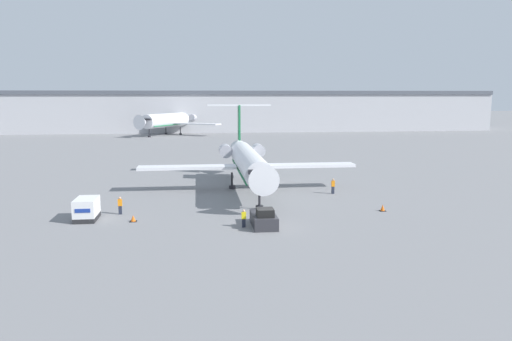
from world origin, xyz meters
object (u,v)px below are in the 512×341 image
traffic_cone_left (133,219)px  airplane_parked_far_left (171,120)px  luggage_cart (87,209)px  airplane_main (248,161)px  pushback_tug (264,219)px  traffic_cone_right (383,208)px  worker_near_tug (244,218)px  worker_on_apron (120,205)px  worker_by_wing (333,186)px

traffic_cone_left → airplane_parked_far_left: 103.80m
luggage_cart → airplane_main: bearing=38.6°
airplane_main → pushback_tug: size_ratio=6.58×
traffic_cone_right → airplane_parked_far_left: airplane_parked_far_left is taller
airplane_main → traffic_cone_right: bearing=-46.8°
worker_near_tug → traffic_cone_left: 10.66m
traffic_cone_left → traffic_cone_right: traffic_cone_right is taller
pushback_tug → luggage_cart: (-16.43, 4.34, 0.36)m
traffic_cone_right → worker_on_apron: bearing=176.2°
pushback_tug → airplane_parked_far_left: (-13.44, 106.83, 3.64)m
worker_on_apron → airplane_parked_far_left: 100.66m
worker_by_wing → worker_on_apron: (-23.86, -7.64, -0.04)m
luggage_cart → traffic_cone_left: (4.46, -1.22, -0.76)m
luggage_cart → worker_by_wing: size_ratio=1.82×
airplane_main → worker_near_tug: (-2.24, -17.89, -2.81)m
pushback_tug → traffic_cone_right: pushback_tug is taller
pushback_tug → worker_on_apron: size_ratio=2.39×
pushback_tug → worker_by_wing: (10.26, 13.87, 0.30)m
traffic_cone_right → pushback_tug: bearing=-160.8°
worker_near_tug → traffic_cone_right: bearing=17.4°
worker_near_tug → traffic_cone_left: worker_near_tug is taller
pushback_tug → worker_near_tug: (-1.83, -0.12, 0.16)m
pushback_tug → airplane_parked_far_left: size_ratio=0.15×
airplane_main → luggage_cart: (-16.84, -13.43, -2.60)m
luggage_cart → traffic_cone_left: bearing=-15.3°
luggage_cart → airplane_parked_far_left: 102.59m
pushback_tug → worker_by_wing: size_ratio=2.30×
airplane_main → worker_near_tug: bearing=-97.1°
worker_near_tug → traffic_cone_right: (14.73, 4.61, -0.52)m
traffic_cone_left → airplane_parked_far_left: (-1.47, 103.71, 4.04)m
worker_on_apron → worker_near_tug: bearing=-28.3°
airplane_parked_far_left → traffic_cone_right: bearing=-75.6°
worker_by_wing → traffic_cone_right: worker_by_wing is taller
worker_on_apron → traffic_cone_left: 3.57m
worker_near_tug → worker_by_wing: size_ratio=0.88×
traffic_cone_right → airplane_parked_far_left: (-26.33, 102.34, 4.00)m
airplane_main → traffic_cone_left: bearing=-130.2°
worker_by_wing → traffic_cone_left: worker_by_wing is taller
worker_by_wing → airplane_parked_far_left: (-23.69, 92.96, 3.34)m
luggage_cart → worker_near_tug: size_ratio=2.08×
worker_near_tug → traffic_cone_right: size_ratio=2.39×
luggage_cart → airplane_parked_far_left: bearing=88.3°
worker_near_tug → airplane_parked_far_left: (-11.61, 106.95, 3.49)m
luggage_cart → traffic_cone_left: size_ratio=5.11×
worker_near_tug → airplane_parked_far_left: size_ratio=0.06×
luggage_cart → worker_near_tug: (14.60, -4.46, -0.20)m
worker_near_tug → traffic_cone_right: worker_near_tug is taller
worker_on_apron → worker_by_wing: bearing=17.8°
luggage_cart → worker_on_apron: luggage_cart is taller
luggage_cart → worker_by_wing: bearing=19.6°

